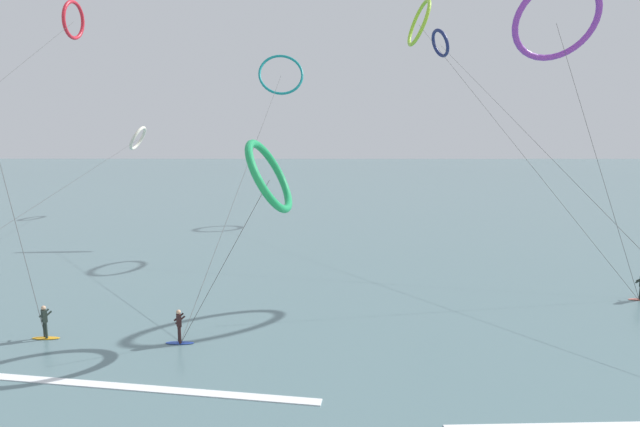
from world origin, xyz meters
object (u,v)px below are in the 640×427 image
Objects in this scene: kite_teal at (281,75)px; kite_lime at (419,23)px; kite_emerald at (269,176)px; surfer_amber at (45,324)px; kite_navy at (441,43)px; kite_ivory at (137,138)px; kite_crimson at (73,20)px; surfer_cobalt at (179,329)px; kite_violet at (557,20)px.

kite_lime is at bearing -20.66° from kite_teal.
kite_emerald is (-11.09, -22.98, -11.77)m from kite_lime.
kite_teal reaches higher than surfer_amber.
surfer_amber is 0.03× the size of kite_navy.
kite_navy reaches higher than kite_teal.
kite_ivory is at bearing 37.72° from kite_emerald.
kite_navy is 45.14m from kite_emerald.
kite_emerald is at bearing 41.91° from kite_crimson.
kite_lime is 0.76× the size of kite_teal.
kite_navy reaches higher than surfer_cobalt.
kite_navy is 1.79× the size of kite_teal.
surfer_amber is 13.35m from kite_emerald.
kite_violet is 0.39× the size of kite_ivory.
surfer_cobalt is 29.51m from kite_violet.
kite_lime is at bearing -57.40° from surfer_cobalt.
surfer_cobalt is at bearing -40.16° from kite_lime.
kite_navy is 17.88m from kite_lime.
surfer_amber is at bearing -50.88° from kite_lime.
kite_crimson is (-34.80, 8.42, 2.05)m from kite_lime.
kite_emerald is (11.16, 0.77, 7.29)m from surfer_amber.
kite_ivory reaches higher than kite_emerald.
kite_crimson is at bearing 47.60° from kite_emerald.
kite_crimson is 23.61m from kite_teal.
kite_violet is 22.03m from kite_emerald.
kite_ivory is 5.16× the size of kite_emerald.
kite_crimson is (-40.40, -8.53, 0.98)m from kite_navy.
kite_teal is (-18.22, -13.77, -5.17)m from kite_navy.
kite_navy is at bearing -51.99° from surfer_cobalt.
kite_navy is 23.41m from kite_teal.
surfer_cobalt is 46.13m from kite_ivory.
kite_crimson is at bearing 160.23° from kite_teal.
kite_crimson is at bearing -111.34° from kite_lime.
kite_lime is (-6.45, 13.37, 2.53)m from kite_violet.
kite_lime is 0.51× the size of kite_crimson.
kite_emerald reaches higher than surfer_cobalt.
kite_violet is 1.99× the size of kite_emerald.
kite_ivory is at bearing -3.44° from surfer_cobalt.
kite_navy is 41.31m from kite_crimson.
kite_ivory is (-32.05, 17.84, -10.30)m from kite_lime.
kite_teal is (2.81, 27.47, 14.95)m from surfer_cobalt.
kite_violet is 15.05m from kite_lime.
kite_ivory is 1.78× the size of kite_teal.
kite_violet is at bearing -115.32° from surfer_amber.
surfer_amber is at bearing 12.86° from kite_ivory.
kite_navy is at bearing -12.15° from kite_emerald.
kite_ivory is at bearing 168.58° from kite_crimson.
kite_emerald reaches higher than surfer_amber.
kite_teal is at bearing 111.65° from kite_navy.
kite_violet is at bearing 67.01° from kite_crimson.
surfer_amber is 0.03× the size of kite_ivory.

